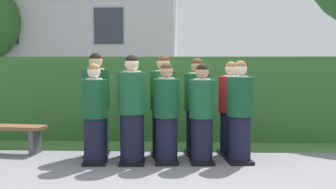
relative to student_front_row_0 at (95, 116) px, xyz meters
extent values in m
plane|color=slate|center=(1.12, 0.08, -0.74)|extent=(60.00, 60.00, 0.00)
cylinder|color=black|center=(0.00, 0.00, -0.38)|extent=(0.34, 0.34, 0.71)
cube|color=black|center=(0.00, 0.00, -0.71)|extent=(0.40, 0.48, 0.05)
cylinder|color=#144728|center=(0.00, 0.00, 0.27)|extent=(0.40, 0.40, 0.59)
cylinder|color=white|center=(0.00, 0.00, 0.57)|extent=(0.25, 0.25, 0.03)
cube|color=#236038|center=(-0.02, 0.19, 0.39)|extent=(0.04, 0.02, 0.26)
sphere|color=beige|center=(0.00, 0.00, 0.69)|extent=(0.20, 0.20, 0.20)
sphere|color=olive|center=(0.00, 0.00, 0.72)|extent=(0.19, 0.19, 0.19)
cube|color=white|center=(-0.03, 0.26, 0.18)|extent=(0.15, 0.02, 0.20)
cylinder|color=black|center=(0.58, 0.03, -0.35)|extent=(0.37, 0.37, 0.78)
cube|color=black|center=(0.58, 0.03, -0.71)|extent=(0.42, 0.51, 0.05)
cylinder|color=#19512D|center=(0.58, 0.03, 0.36)|extent=(0.44, 0.44, 0.64)
cylinder|color=white|center=(0.58, 0.03, 0.68)|extent=(0.27, 0.27, 0.03)
cube|color=gold|center=(0.56, 0.24, 0.49)|extent=(0.04, 0.01, 0.28)
sphere|color=beige|center=(0.58, 0.03, 0.81)|extent=(0.22, 0.22, 0.22)
sphere|color=black|center=(0.58, 0.03, 0.85)|extent=(0.20, 0.20, 0.20)
cylinder|color=black|center=(1.10, 0.08, -0.38)|extent=(0.34, 0.34, 0.72)
cube|color=black|center=(1.10, 0.08, -0.71)|extent=(0.41, 0.48, 0.05)
cylinder|color=#144728|center=(1.10, 0.08, 0.28)|extent=(0.41, 0.41, 0.59)
cylinder|color=white|center=(1.10, 0.08, 0.58)|extent=(0.25, 0.25, 0.03)
cube|color=#236038|center=(1.08, 0.27, 0.40)|extent=(0.04, 0.02, 0.26)
sphere|color=tan|center=(1.10, 0.08, 0.69)|extent=(0.20, 0.20, 0.20)
sphere|color=#472D19|center=(1.10, 0.08, 0.73)|extent=(0.19, 0.19, 0.19)
cylinder|color=black|center=(1.65, 0.11, -0.38)|extent=(0.34, 0.34, 0.71)
cube|color=black|center=(1.65, 0.11, -0.71)|extent=(0.40, 0.47, 0.05)
cylinder|color=#19512D|center=(1.65, 0.11, 0.27)|extent=(0.40, 0.40, 0.59)
cylinder|color=white|center=(1.65, 0.11, 0.57)|extent=(0.25, 0.25, 0.03)
cube|color=gold|center=(1.63, 0.30, 0.38)|extent=(0.04, 0.02, 0.26)
sphere|color=tan|center=(1.65, 0.11, 0.68)|extent=(0.20, 0.20, 0.20)
sphere|color=black|center=(1.65, 0.11, 0.72)|extent=(0.18, 0.18, 0.18)
cube|color=white|center=(1.63, 0.37, 0.18)|extent=(0.15, 0.02, 0.20)
cylinder|color=black|center=(2.24, 0.17, -0.37)|extent=(0.35, 0.35, 0.73)
cube|color=black|center=(2.24, 0.17, -0.71)|extent=(0.43, 0.51, 0.05)
cylinder|color=#144728|center=(2.24, 0.17, 0.30)|extent=(0.41, 0.41, 0.61)
cylinder|color=white|center=(2.24, 0.17, 0.61)|extent=(0.26, 0.26, 0.03)
cube|color=#236038|center=(2.21, 0.36, 0.42)|extent=(0.04, 0.02, 0.27)
sphere|color=beige|center=(2.24, 0.17, 0.72)|extent=(0.21, 0.21, 0.21)
sphere|color=olive|center=(2.24, 0.17, 0.76)|extent=(0.19, 0.19, 0.19)
cylinder|color=black|center=(-0.09, 0.56, -0.34)|extent=(0.38, 0.38, 0.79)
cube|color=black|center=(-0.09, 0.56, -0.71)|extent=(0.44, 0.53, 0.05)
cylinder|color=#144728|center=(-0.09, 0.56, 0.39)|extent=(0.45, 0.45, 0.66)
cylinder|color=white|center=(-0.09, 0.56, 0.72)|extent=(0.28, 0.28, 0.03)
cube|color=gold|center=(-0.11, 0.77, 0.52)|extent=(0.04, 0.02, 0.29)
sphere|color=tan|center=(-0.09, 0.56, 0.85)|extent=(0.22, 0.22, 0.22)
sphere|color=black|center=(-0.09, 0.56, 0.89)|extent=(0.21, 0.21, 0.21)
cube|color=white|center=(-0.12, 0.84, 0.29)|extent=(0.15, 0.02, 0.20)
cylinder|color=black|center=(0.51, 0.59, -0.36)|extent=(0.36, 0.36, 0.75)
cube|color=black|center=(0.51, 0.59, -0.71)|extent=(0.40, 0.49, 0.05)
cylinder|color=#1E5B33|center=(0.51, 0.59, 0.33)|extent=(0.43, 0.43, 0.62)
cylinder|color=white|center=(0.51, 0.59, 0.64)|extent=(0.26, 0.26, 0.03)
cube|color=#236038|center=(0.50, 0.79, 0.45)|extent=(0.04, 0.01, 0.27)
sphere|color=tan|center=(0.51, 0.59, 0.77)|extent=(0.21, 0.21, 0.21)
sphere|color=black|center=(0.51, 0.59, 0.80)|extent=(0.20, 0.20, 0.20)
cylinder|color=black|center=(1.02, 0.67, -0.35)|extent=(0.37, 0.37, 0.78)
cube|color=black|center=(1.02, 0.67, -0.71)|extent=(0.46, 0.54, 0.05)
cylinder|color=#1E5B33|center=(1.02, 0.67, 0.36)|extent=(0.44, 0.44, 0.64)
cylinder|color=white|center=(1.02, 0.67, 0.69)|extent=(0.27, 0.27, 0.03)
cube|color=gold|center=(0.99, 0.87, 0.49)|extent=(0.04, 0.02, 0.28)
sphere|color=tan|center=(1.02, 0.67, 0.81)|extent=(0.22, 0.22, 0.22)
sphere|color=#472D19|center=(1.02, 0.67, 0.85)|extent=(0.20, 0.20, 0.20)
cube|color=white|center=(0.98, 0.94, 0.27)|extent=(0.15, 0.03, 0.20)
cylinder|color=black|center=(1.59, 0.73, -0.36)|extent=(0.36, 0.36, 0.76)
cube|color=black|center=(1.59, 0.73, -0.71)|extent=(0.45, 0.53, 0.05)
cylinder|color=#19512D|center=(1.59, 0.73, 0.33)|extent=(0.43, 0.43, 0.62)
cylinder|color=white|center=(1.59, 0.73, 0.65)|extent=(0.26, 0.26, 0.03)
cube|color=navy|center=(1.56, 0.93, 0.45)|extent=(0.04, 0.02, 0.27)
sphere|color=tan|center=(1.59, 0.73, 0.77)|extent=(0.21, 0.21, 0.21)
sphere|color=#472D19|center=(1.59, 0.73, 0.81)|extent=(0.20, 0.20, 0.20)
cylinder|color=black|center=(2.16, 0.75, -0.37)|extent=(0.35, 0.35, 0.73)
cube|color=black|center=(2.16, 0.75, -0.71)|extent=(0.43, 0.51, 0.05)
cylinder|color=#AD191E|center=(2.16, 0.75, 0.29)|extent=(0.41, 0.41, 0.60)
cylinder|color=white|center=(2.16, 0.75, 0.60)|extent=(0.26, 0.26, 0.03)
cube|color=navy|center=(2.13, 0.94, 0.41)|extent=(0.04, 0.02, 0.26)
sphere|color=beige|center=(2.16, 0.75, 0.72)|extent=(0.21, 0.21, 0.21)
sphere|color=olive|center=(2.16, 0.75, 0.75)|extent=(0.19, 0.19, 0.19)
cube|color=white|center=(2.12, 1.01, 0.20)|extent=(0.15, 0.03, 0.20)
cube|color=#33662D|center=(1.12, 2.19, 0.10)|extent=(7.98, 0.70, 1.68)
cube|color=silver|center=(-2.61, 8.26, 1.44)|extent=(7.22, 3.58, 4.35)
cube|color=#2D3842|center=(-4.23, 6.45, 1.96)|extent=(0.90, 0.04, 1.10)
cube|color=#2D3842|center=(-0.98, 6.45, 1.96)|extent=(0.90, 0.04, 1.10)
cube|color=brown|center=(-1.72, 0.71, -0.29)|extent=(1.43, 0.53, 0.06)
cube|color=#4C4C51|center=(-1.18, 0.64, -0.53)|extent=(0.12, 0.33, 0.42)
cube|color=#477A38|center=(1.12, 1.39, -0.73)|extent=(7.98, 0.90, 0.01)
camera|label=1|loc=(1.43, -6.35, 0.81)|focal=44.91mm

